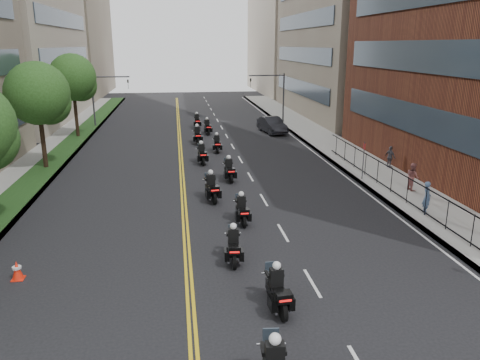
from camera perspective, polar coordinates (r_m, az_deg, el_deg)
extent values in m
cube|color=gray|center=(39.01, 12.98, 2.95)|extent=(4.00, 90.00, 0.15)
cube|color=gray|center=(37.95, -23.34, 1.66)|extent=(4.00, 90.00, 0.15)
cube|color=#1A3C15|center=(37.72, -22.18, 1.85)|extent=(2.00, 90.00, 0.04)
cube|color=#333F4C|center=(32.06, 21.65, 5.65)|extent=(0.12, 25.80, 1.80)
cube|color=#333F4C|center=(31.65, 22.42, 12.77)|extent=(0.12, 25.80, 1.80)
cube|color=#333F4C|center=(60.77, 7.27, 11.14)|extent=(0.12, 24.08, 1.80)
cube|color=#333F4C|center=(60.55, 7.41, 14.91)|extent=(0.12, 24.08, 1.80)
cube|color=#333F4C|center=(60.60, 7.56, 18.69)|extent=(0.12, 24.08, 1.80)
cube|color=#AEA08C|center=(91.57, 7.25, 18.76)|extent=(15.00, 28.00, 26.00)
cube|color=#333F4C|center=(59.98, -19.90, 10.26)|extent=(0.12, 24.08, 1.80)
cube|color=#333F4C|center=(59.76, -20.28, 14.06)|extent=(0.12, 24.08, 1.80)
cube|color=#333F4C|center=(59.81, -20.67, 17.88)|extent=(0.12, 24.08, 1.80)
cube|color=#756455|center=(90.87, -21.82, 17.81)|extent=(16.00, 28.00, 26.00)
cube|color=black|center=(26.80, 20.83, -0.35)|extent=(0.05, 28.00, 0.05)
cube|color=black|center=(27.17, 20.56, -2.98)|extent=(0.05, 28.00, 0.05)
cylinder|color=#312216|center=(36.29, -22.95, 5.11)|extent=(0.32, 0.32, 5.11)
sphere|color=#234A18|center=(35.91, -23.47, 9.67)|extent=(4.40, 4.40, 4.40)
sphere|color=#234A18|center=(36.22, -22.25, 8.68)|extent=(3.08, 3.08, 3.08)
cylinder|color=#312216|center=(47.82, -19.40, 8.04)|extent=(0.32, 0.32, 5.39)
sphere|color=#234A18|center=(47.53, -19.76, 11.71)|extent=(4.40, 4.40, 4.40)
sphere|color=#234A18|center=(47.86, -18.86, 10.89)|extent=(3.08, 3.08, 3.08)
cylinder|color=#3F3F44|center=(54.21, 5.32, 9.85)|extent=(0.18, 0.18, 5.60)
cylinder|color=#3F3F44|center=(53.57, 3.25, 12.61)|extent=(4.00, 0.14, 0.14)
imported|color=black|center=(53.31, 1.30, 11.75)|extent=(0.16, 0.20, 1.00)
cylinder|color=#3F3F44|center=(53.54, -17.45, 9.11)|extent=(0.18, 0.18, 5.60)
cylinder|color=#3F3F44|center=(53.02, -15.52, 12.03)|extent=(4.00, 0.14, 0.14)
imported|color=black|center=(52.88, -13.48, 11.29)|extent=(0.16, 0.20, 1.00)
cube|color=black|center=(12.57, 4.26, -20.54)|extent=(0.51, 0.35, 0.69)
sphere|color=white|center=(12.31, 4.30, -18.77)|extent=(0.32, 0.32, 0.32)
cylinder|color=black|center=(15.96, 5.29, -15.64)|extent=(0.19, 0.70, 0.69)
cylinder|color=black|center=(17.31, 3.69, -12.88)|extent=(0.19, 0.70, 0.69)
cube|color=black|center=(16.49, 4.48, -13.35)|extent=(0.52, 1.40, 0.41)
cube|color=silver|center=(16.64, 4.41, -13.97)|extent=(0.42, 0.58, 0.30)
cube|color=black|center=(15.69, 5.34, -14.00)|extent=(0.56, 0.46, 0.33)
cube|color=red|center=(15.53, 5.58, -14.45)|extent=(0.41, 0.06, 0.07)
cube|color=black|center=(16.28, 4.46, -11.71)|extent=(0.47, 0.31, 0.63)
sphere|color=white|center=(16.10, 4.49, -10.35)|extent=(0.29, 0.29, 0.29)
cylinder|color=black|center=(19.15, -0.69, -9.86)|extent=(0.19, 0.68, 0.67)
cylinder|color=black|center=(20.57, -0.91, -7.94)|extent=(0.19, 0.68, 0.67)
cube|color=black|center=(19.74, -0.81, -8.15)|extent=(0.51, 1.35, 0.39)
cube|color=silver|center=(19.88, -0.81, -8.68)|extent=(0.41, 0.57, 0.29)
cube|color=black|center=(18.93, -0.70, -8.48)|extent=(0.54, 0.45, 0.31)
cube|color=red|center=(18.75, -0.66, -8.79)|extent=(0.39, 0.06, 0.07)
cube|color=black|center=(19.59, -0.82, -6.78)|extent=(0.45, 0.31, 0.61)
sphere|color=white|center=(19.44, -0.83, -5.65)|extent=(0.28, 0.28, 0.28)
cylinder|color=black|center=(23.21, 0.49, -5.06)|extent=(0.15, 0.66, 0.66)
cylinder|color=black|center=(24.64, -0.12, -3.77)|extent=(0.15, 0.66, 0.66)
cube|color=black|center=(23.82, 0.17, -3.79)|extent=(0.44, 1.32, 0.39)
cube|color=silver|center=(23.95, 0.15, -4.25)|extent=(0.38, 0.54, 0.29)
cube|color=black|center=(23.03, 0.49, -3.90)|extent=(0.51, 0.42, 0.31)
cube|color=red|center=(22.85, 0.58, -4.11)|extent=(0.39, 0.04, 0.07)
cube|color=black|center=(23.71, 0.16, -2.65)|extent=(0.43, 0.28, 0.60)
sphere|color=white|center=(23.59, 0.15, -1.71)|extent=(0.28, 0.28, 0.28)
cylinder|color=black|center=(26.53, -3.15, -2.24)|extent=(0.24, 0.74, 0.73)
cylinder|color=black|center=(28.13, -3.88, -1.17)|extent=(0.24, 0.74, 0.73)
cube|color=black|center=(27.23, -3.54, -1.09)|extent=(0.63, 1.49, 0.43)
cube|color=silver|center=(27.36, -3.55, -1.55)|extent=(0.48, 0.64, 0.32)
cube|color=black|center=(26.36, -3.17, -1.09)|extent=(0.61, 0.52, 0.34)
cube|color=red|center=(26.15, -3.06, -1.28)|extent=(0.43, 0.09, 0.08)
cube|color=black|center=(27.13, -3.58, 0.03)|extent=(0.51, 0.36, 0.66)
sphere|color=white|center=(27.02, -3.60, 0.95)|extent=(0.31, 0.31, 0.31)
cylinder|color=black|center=(30.49, -1.11, 0.21)|extent=(0.18, 0.69, 0.69)
cylinder|color=black|center=(32.03, -1.61, 0.99)|extent=(0.18, 0.69, 0.69)
cube|color=black|center=(31.18, -1.37, 1.11)|extent=(0.50, 1.38, 0.40)
cube|color=silver|center=(31.29, -1.38, 0.72)|extent=(0.41, 0.58, 0.30)
cube|color=black|center=(30.35, -1.11, 1.16)|extent=(0.55, 0.45, 0.32)
cube|color=red|center=(30.15, -1.04, 1.02)|extent=(0.40, 0.05, 0.07)
cube|color=black|center=(31.10, -1.39, 2.03)|extent=(0.46, 0.31, 0.63)
sphere|color=white|center=(31.01, -1.40, 2.80)|extent=(0.29, 0.29, 0.29)
cylinder|color=black|center=(35.02, -4.51, 2.30)|extent=(0.20, 0.72, 0.71)
cylinder|color=black|center=(36.62, -4.87, 2.91)|extent=(0.20, 0.72, 0.71)
cube|color=black|center=(35.75, -4.71, 3.06)|extent=(0.54, 1.43, 0.42)
cube|color=silver|center=(35.86, -4.71, 2.71)|extent=(0.44, 0.60, 0.31)
cube|color=black|center=(34.89, -4.53, 3.16)|extent=(0.57, 0.48, 0.33)
cube|color=red|center=(34.69, -4.48, 3.04)|extent=(0.42, 0.06, 0.07)
cube|color=black|center=(35.69, -4.74, 3.89)|extent=(0.48, 0.32, 0.64)
sphere|color=white|center=(35.61, -4.75, 4.58)|extent=(0.30, 0.30, 0.30)
cylinder|color=black|center=(38.89, -2.75, 3.70)|extent=(0.15, 0.67, 0.67)
cylinder|color=black|center=(40.42, -2.92, 4.18)|extent=(0.15, 0.67, 0.67)
cube|color=black|center=(39.60, -2.84, 4.34)|extent=(0.44, 1.33, 0.39)
cube|color=silver|center=(39.69, -2.84, 4.03)|extent=(0.38, 0.55, 0.29)
cube|color=black|center=(38.78, -2.76, 4.44)|extent=(0.52, 0.42, 0.31)
cube|color=red|center=(38.58, -2.74, 4.35)|extent=(0.39, 0.04, 0.07)
cube|color=black|center=(39.55, -2.86, 5.05)|extent=(0.44, 0.28, 0.61)
sphere|color=white|center=(39.48, -2.87, 5.64)|extent=(0.28, 0.28, 0.28)
cylinder|color=black|center=(42.34, -5.13, 4.73)|extent=(0.18, 0.73, 0.73)
cylinder|color=black|center=(44.02, -5.33, 5.17)|extent=(0.18, 0.73, 0.73)
cube|color=black|center=(43.12, -5.24, 5.34)|extent=(0.51, 1.46, 0.43)
cube|color=silver|center=(43.22, -5.24, 5.04)|extent=(0.43, 0.60, 0.32)
cube|color=black|center=(42.24, -5.15, 5.47)|extent=(0.57, 0.47, 0.34)
cube|color=red|center=(42.02, -5.12, 5.39)|extent=(0.43, 0.05, 0.07)
cube|color=black|center=(43.08, -5.27, 6.06)|extent=(0.48, 0.32, 0.66)
sphere|color=white|center=(43.01, -5.28, 6.65)|extent=(0.31, 0.31, 0.31)
cylinder|color=black|center=(46.88, -3.85, 5.85)|extent=(0.21, 0.70, 0.69)
cylinder|color=black|center=(48.45, -4.18, 6.19)|extent=(0.21, 0.70, 0.69)
cube|color=black|center=(47.62, -4.02, 6.36)|extent=(0.55, 1.40, 0.40)
cube|color=silver|center=(47.71, -4.03, 6.09)|extent=(0.44, 0.59, 0.30)
cube|color=black|center=(46.79, -3.87, 6.49)|extent=(0.56, 0.47, 0.32)
cube|color=red|center=(46.59, -3.82, 6.42)|extent=(0.41, 0.07, 0.07)
cube|color=black|center=(47.58, -4.05, 6.97)|extent=(0.47, 0.32, 0.63)
sphere|color=white|center=(47.53, -4.06, 7.48)|extent=(0.29, 0.29, 0.29)
cylinder|color=black|center=(50.69, -5.19, 6.61)|extent=(0.17, 0.70, 0.69)
cylinder|color=black|center=(52.29, -5.34, 6.90)|extent=(0.17, 0.70, 0.69)
cube|color=black|center=(51.45, -5.27, 7.07)|extent=(0.48, 1.39, 0.41)
cube|color=silver|center=(51.53, -5.27, 6.83)|extent=(0.41, 0.57, 0.31)
cube|color=black|center=(50.61, -5.20, 7.20)|extent=(0.54, 0.45, 0.33)
cube|color=red|center=(50.40, -5.18, 7.14)|extent=(0.41, 0.05, 0.07)
cube|color=black|center=(51.42, -5.29, 7.64)|extent=(0.46, 0.30, 0.63)
sphere|color=white|center=(51.37, -5.31, 8.11)|extent=(0.29, 0.29, 0.29)
imported|color=black|center=(48.23, 3.92, 6.70)|extent=(2.48, 5.11, 1.61)
imported|color=#486084|center=(26.45, 21.82, -1.98)|extent=(0.53, 0.70, 1.73)
imported|color=#955451|center=(30.35, 20.29, 0.39)|extent=(0.67, 0.85, 1.70)
imported|color=#48464F|center=(35.43, 17.84, 2.69)|extent=(0.67, 1.00, 1.58)
cube|color=#FF240D|center=(20.42, -25.40, -10.81)|extent=(0.46, 0.46, 0.03)
cone|color=#FF240D|center=(20.26, -25.53, -9.89)|extent=(0.44, 0.44, 0.76)
cylinder|color=silver|center=(20.22, -25.57, -9.61)|extent=(0.34, 0.34, 0.09)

